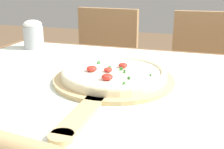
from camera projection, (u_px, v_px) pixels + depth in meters
The scene contains 7 objects.
dining_table at pixel (107, 124), 0.79m from camera, with size 1.24×1.03×0.74m.
towel_cloth at pixel (107, 90), 0.76m from camera, with size 1.16×0.95×0.00m.
pizza_peel at pixel (113, 82), 0.80m from camera, with size 0.35×0.53×0.01m.
pizza at pixel (115, 73), 0.81m from camera, with size 0.31×0.31×0.04m.
chair_left at pixel (102, 72), 1.71m from camera, with size 0.43×0.43×0.87m.
chair_right at pixel (204, 82), 1.54m from camera, with size 0.42×0.42×0.87m.
flour_cup at pixel (33, 34), 1.19m from camera, with size 0.08×0.08×0.12m.
Camera 1 is at (0.22, -0.67, 1.03)m, focal length 45.00 mm.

